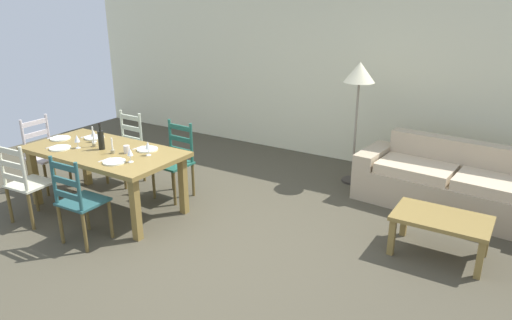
# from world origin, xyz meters

# --- Properties ---
(ground_plane) EXTENTS (9.60, 9.60, 0.02)m
(ground_plane) POSITION_xyz_m (0.00, 0.00, -0.01)
(ground_plane) COLOR #474232
(wall_far) EXTENTS (9.60, 0.16, 2.70)m
(wall_far) POSITION_xyz_m (0.00, 3.30, 1.35)
(wall_far) COLOR beige
(wall_far) RESTS_ON ground_plane
(dining_table) EXTENTS (1.90, 0.96, 0.75)m
(dining_table) POSITION_xyz_m (-1.50, 0.08, 0.66)
(dining_table) COLOR olive
(dining_table) RESTS_ON ground_plane
(dining_chair_near_left) EXTENTS (0.44, 0.43, 0.96)m
(dining_chair_near_left) POSITION_xyz_m (-1.98, -0.64, 0.48)
(dining_chair_near_left) COLOR beige
(dining_chair_near_left) RESTS_ON ground_plane
(dining_chair_near_right) EXTENTS (0.43, 0.41, 0.96)m
(dining_chair_near_right) POSITION_xyz_m (-1.09, -0.65, 0.48)
(dining_chair_near_right) COLOR #265152
(dining_chair_near_right) RESTS_ON ground_plane
(dining_chair_far_left) EXTENTS (0.43, 0.41, 0.96)m
(dining_chair_far_left) POSITION_xyz_m (-1.95, 0.83, 0.48)
(dining_chair_far_left) COLOR beige
(dining_chair_far_left) RESTS_ON ground_plane
(dining_chair_far_right) EXTENTS (0.44, 0.42, 0.96)m
(dining_chair_far_right) POSITION_xyz_m (-1.06, 0.80, 0.48)
(dining_chair_far_right) COLOR #215C4B
(dining_chair_far_right) RESTS_ON ground_plane
(dining_chair_head_west) EXTENTS (0.40, 0.42, 0.96)m
(dining_chair_head_west) POSITION_xyz_m (-2.69, 0.10, 0.48)
(dining_chair_head_west) COLOR silver
(dining_chair_head_west) RESTS_ON ground_plane
(dinner_plate_near_left) EXTENTS (0.24, 0.24, 0.02)m
(dinner_plate_near_left) POSITION_xyz_m (-1.95, -0.17, 0.76)
(dinner_plate_near_left) COLOR white
(dinner_plate_near_left) RESTS_ON dining_table
(fork_near_left) EXTENTS (0.02, 0.17, 0.01)m
(fork_near_left) POSITION_xyz_m (-2.10, -0.17, 0.75)
(fork_near_left) COLOR silver
(fork_near_left) RESTS_ON dining_table
(dinner_plate_near_right) EXTENTS (0.24, 0.24, 0.02)m
(dinner_plate_near_right) POSITION_xyz_m (-1.05, -0.17, 0.76)
(dinner_plate_near_right) COLOR white
(dinner_plate_near_right) RESTS_ON dining_table
(fork_near_right) EXTENTS (0.02, 0.17, 0.01)m
(fork_near_right) POSITION_xyz_m (-1.20, -0.17, 0.75)
(fork_near_right) COLOR silver
(fork_near_right) RESTS_ON dining_table
(dinner_plate_far_left) EXTENTS (0.24, 0.24, 0.02)m
(dinner_plate_far_left) POSITION_xyz_m (-1.95, 0.33, 0.76)
(dinner_plate_far_left) COLOR white
(dinner_plate_far_left) RESTS_ON dining_table
(fork_far_left) EXTENTS (0.03, 0.17, 0.01)m
(fork_far_left) POSITION_xyz_m (-2.10, 0.33, 0.75)
(fork_far_left) COLOR silver
(fork_far_left) RESTS_ON dining_table
(dinner_plate_far_right) EXTENTS (0.24, 0.24, 0.02)m
(dinner_plate_far_right) POSITION_xyz_m (-1.05, 0.33, 0.76)
(dinner_plate_far_right) COLOR white
(dinner_plate_far_right) RESTS_ON dining_table
(fork_far_right) EXTENTS (0.02, 0.17, 0.01)m
(fork_far_right) POSITION_xyz_m (-1.20, 0.33, 0.75)
(fork_far_right) COLOR silver
(fork_far_right) RESTS_ON dining_table
(dinner_plate_head_west) EXTENTS (0.24, 0.24, 0.02)m
(dinner_plate_head_west) POSITION_xyz_m (-2.28, 0.08, 0.76)
(dinner_plate_head_west) COLOR white
(dinner_plate_head_west) RESTS_ON dining_table
(fork_head_west) EXTENTS (0.03, 0.17, 0.01)m
(fork_head_west) POSITION_xyz_m (-2.43, 0.08, 0.75)
(fork_head_west) COLOR silver
(fork_head_west) RESTS_ON dining_table
(wine_bottle) EXTENTS (0.07, 0.07, 0.32)m
(wine_bottle) POSITION_xyz_m (-1.52, 0.08, 0.87)
(wine_bottle) COLOR black
(wine_bottle) RESTS_ON dining_table
(wine_glass_near_left) EXTENTS (0.06, 0.06, 0.16)m
(wine_glass_near_left) POSITION_xyz_m (-1.79, -0.04, 0.86)
(wine_glass_near_left) COLOR white
(wine_glass_near_left) RESTS_ON dining_table
(wine_glass_near_right) EXTENTS (0.06, 0.06, 0.16)m
(wine_glass_near_right) POSITION_xyz_m (-0.91, -0.07, 0.86)
(wine_glass_near_right) COLOR white
(wine_glass_near_right) RESTS_ON dining_table
(wine_glass_far_left) EXTENTS (0.06, 0.06, 0.16)m
(wine_glass_far_left) POSITION_xyz_m (-1.83, 0.22, 0.86)
(wine_glass_far_left) COLOR white
(wine_glass_far_left) RESTS_ON dining_table
(wine_glass_far_right) EXTENTS (0.06, 0.06, 0.16)m
(wine_glass_far_right) POSITION_xyz_m (-0.90, 0.20, 0.86)
(wine_glass_far_right) COLOR white
(wine_glass_far_right) RESTS_ON dining_table
(coffee_cup_primary) EXTENTS (0.07, 0.07, 0.09)m
(coffee_cup_primary) POSITION_xyz_m (-1.17, 0.13, 0.80)
(coffee_cup_primary) COLOR beige
(coffee_cup_primary) RESTS_ON dining_table
(candle_tall) EXTENTS (0.05, 0.05, 0.24)m
(candle_tall) POSITION_xyz_m (-1.68, 0.10, 0.82)
(candle_tall) COLOR #998C66
(candle_tall) RESTS_ON dining_table
(candle_short) EXTENTS (0.05, 0.05, 0.18)m
(candle_short) POSITION_xyz_m (-1.30, 0.04, 0.80)
(candle_short) COLOR #998C66
(candle_short) RESTS_ON dining_table
(couch) EXTENTS (2.34, 0.99, 0.80)m
(couch) POSITION_xyz_m (2.05, 2.25, 0.29)
(couch) COLOR tan
(couch) RESTS_ON ground_plane
(coffee_table) EXTENTS (0.90, 0.56, 0.42)m
(coffee_table) POSITION_xyz_m (2.11, 1.04, 0.36)
(coffee_table) COLOR olive
(coffee_table) RESTS_ON ground_plane
(standing_lamp) EXTENTS (0.40, 0.40, 1.64)m
(standing_lamp) POSITION_xyz_m (0.69, 2.44, 1.41)
(standing_lamp) COLOR #332D28
(standing_lamp) RESTS_ON ground_plane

